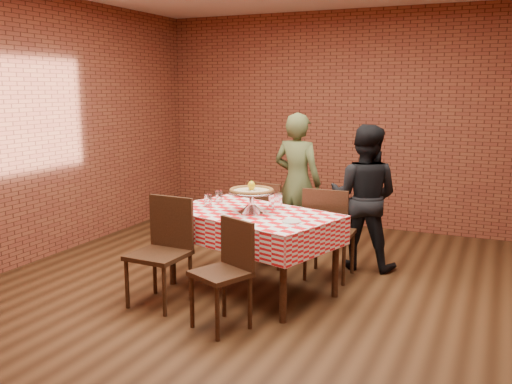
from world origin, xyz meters
TOP-DOWN VIEW (x-y plane):
  - ground at (0.00, 0.00)m, footprint 6.00×6.00m
  - back_wall at (0.00, 3.00)m, footprint 5.50×0.00m
  - table at (-0.20, 0.14)m, footprint 1.73×1.33m
  - tablecloth at (-0.20, 0.14)m, footprint 1.78×1.37m
  - pizza_stand at (-0.19, 0.13)m, footprint 0.59×0.59m
  - pizza at (-0.19, 0.13)m, footprint 0.56×0.56m
  - lemon at (-0.19, 0.13)m, footprint 0.09×0.09m
  - water_glass_left at (-0.68, 0.19)m, footprint 0.09×0.09m
  - water_glass_right at (-0.68, 0.41)m, footprint 0.09×0.09m
  - side_plate at (0.28, -0.08)m, footprint 0.20×0.20m
  - sweetener_packet_a at (0.32, -0.22)m, footprint 0.06×0.05m
  - sweetener_packet_b at (0.38, -0.18)m, footprint 0.06×0.06m
  - condiment_caddy at (-0.07, 0.40)m, footprint 0.14×0.14m
  - chair_near_left at (-0.79, -0.51)m, footprint 0.47×0.47m
  - chair_near_right at (-0.07, -0.73)m, footprint 0.51×0.51m
  - chair_far_left at (-0.33, 1.00)m, footprint 0.51×0.51m
  - chair_far_right at (0.36, 0.81)m, footprint 0.46×0.46m
  - diner_olive at (-0.29, 1.60)m, footprint 0.63×0.45m
  - diner_black at (0.58, 1.26)m, footprint 0.74×0.58m

SIDE VIEW (x-z plane):
  - ground at x=0.00m, z-range 0.00..0.00m
  - table at x=-0.20m, z-range 0.00..0.75m
  - chair_near_right at x=-0.07m, z-range 0.00..0.86m
  - chair_far_left at x=-0.33m, z-range 0.00..0.91m
  - chair_far_right at x=0.36m, z-range 0.00..0.93m
  - chair_near_left at x=-0.79m, z-range 0.00..0.94m
  - tablecloth at x=-0.20m, z-range 0.49..0.76m
  - diner_black at x=0.58m, z-range 0.00..1.52m
  - sweetener_packet_a at x=0.32m, z-range 0.76..0.76m
  - sweetener_packet_b at x=0.38m, z-range 0.76..0.76m
  - side_plate at x=0.28m, z-range 0.76..0.77m
  - diner_olive at x=-0.29m, z-range 0.00..1.61m
  - water_glass_left at x=-0.68m, z-range 0.76..0.88m
  - water_glass_right at x=-0.68m, z-range 0.76..0.88m
  - condiment_caddy at x=-0.07m, z-range 0.76..0.91m
  - pizza_stand at x=-0.19m, z-range 0.76..0.95m
  - pizza at x=-0.19m, z-range 0.94..0.97m
  - lemon at x=-0.19m, z-range 0.96..1.05m
  - back_wall at x=0.00m, z-range -1.30..4.20m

